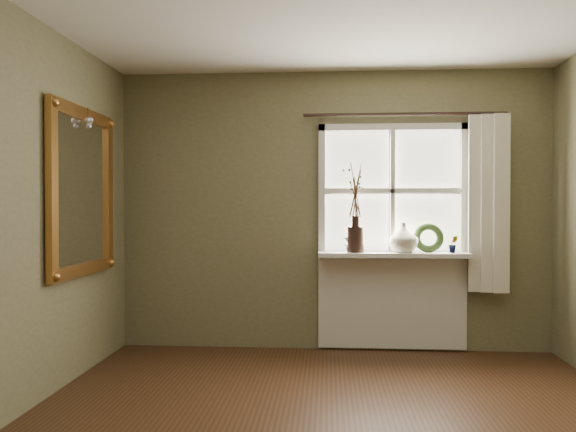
{
  "coord_description": "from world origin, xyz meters",
  "views": [
    {
      "loc": [
        -0.05,
        -3.02,
        1.33
      ],
      "look_at": [
        -0.37,
        1.55,
        1.26
      ],
      "focal_mm": 35.0,
      "sensor_mm": 36.0,
      "label": 1
    }
  ],
  "objects_px": {
    "dark_jug": "(355,239)",
    "wreath": "(428,241)",
    "cream_vase": "(404,238)",
    "gilt_mirror": "(83,191)"
  },
  "relations": [
    {
      "from": "dark_jug",
      "to": "wreath",
      "type": "relative_size",
      "value": 0.86
    },
    {
      "from": "cream_vase",
      "to": "wreath",
      "type": "relative_size",
      "value": 1.0
    },
    {
      "from": "gilt_mirror",
      "to": "wreath",
      "type": "bearing_deg",
      "value": 17.65
    },
    {
      "from": "cream_vase",
      "to": "gilt_mirror",
      "type": "bearing_deg",
      "value": -161.7
    },
    {
      "from": "dark_jug",
      "to": "gilt_mirror",
      "type": "distance_m",
      "value": 2.37
    },
    {
      "from": "dark_jug",
      "to": "cream_vase",
      "type": "height_order",
      "value": "cream_vase"
    },
    {
      "from": "cream_vase",
      "to": "wreath",
      "type": "bearing_deg",
      "value": 9.91
    },
    {
      "from": "wreath",
      "to": "gilt_mirror",
      "type": "relative_size",
      "value": 0.21
    },
    {
      "from": "cream_vase",
      "to": "gilt_mirror",
      "type": "height_order",
      "value": "gilt_mirror"
    },
    {
      "from": "cream_vase",
      "to": "wreath",
      "type": "height_order",
      "value": "cream_vase"
    }
  ]
}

